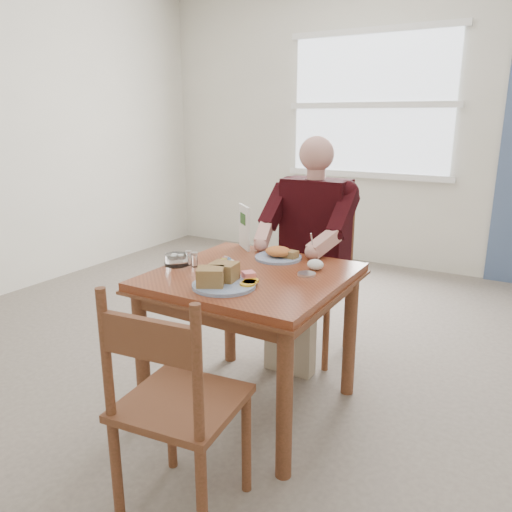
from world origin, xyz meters
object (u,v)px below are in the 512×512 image
Objects in this scene: chair_near at (175,406)px; near_plate at (222,279)px; chair_far at (315,280)px; table at (251,294)px; diner at (311,233)px; far_plate at (279,254)px.

chair_near is 2.53× the size of near_plate.
chair_far and chair_near have the same top height.
diner is (0.00, 0.71, 0.17)m from table.
diner reaches higher than table.
table is 0.81m from chair_near.
chair_near is at bearing -84.52° from diner.
chair_far is 1.00× the size of chair_near.
near_plate is (-0.01, -0.24, 0.15)m from table.
table is 2.45× the size of near_plate.
table is 0.97× the size of chair_near.
chair_far is 0.59m from far_plate.
diner reaches higher than chair_near.
near_plate reaches higher than table.
near_plate is 1.33× the size of far_plate.
chair_near is (0.14, -0.79, -0.16)m from table.
diner reaches higher than far_plate.
near_plate is at bearing 105.80° from chair_near.
near_plate is at bearing -91.74° from far_plate.
chair_near is 1.12m from far_plate.
near_plate is (-0.01, -0.95, -0.02)m from diner.
table is 0.32m from far_plate.
near_plate is 0.53m from far_plate.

